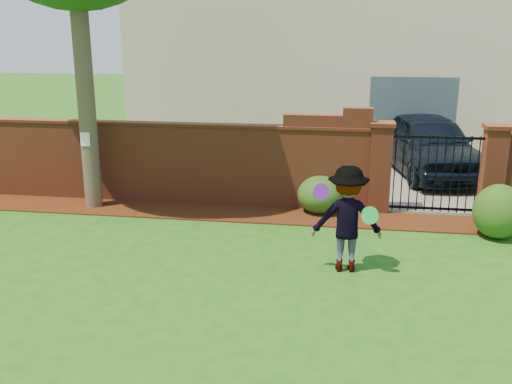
% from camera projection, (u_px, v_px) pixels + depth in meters
% --- Properties ---
extents(ground, '(80.00, 80.00, 0.01)m').
position_uv_depth(ground, '(226.00, 284.00, 8.64)').
color(ground, '#215816').
rests_on(ground, ground).
extents(mulch_bed, '(11.10, 1.08, 0.03)m').
position_uv_depth(mulch_bed, '(214.00, 213.00, 11.95)').
color(mulch_bed, '#37170A').
rests_on(mulch_bed, ground).
extents(brick_wall, '(8.70, 0.31, 2.16)m').
position_uv_depth(brick_wall, '(172.00, 161.00, 12.49)').
color(brick_wall, brown).
rests_on(brick_wall, ground).
extents(pillar_left, '(0.50, 0.50, 1.88)m').
position_uv_depth(pillar_left, '(380.00, 167.00, 11.82)').
color(pillar_left, brown).
rests_on(pillar_left, ground).
extents(pillar_right, '(0.50, 0.50, 1.88)m').
position_uv_depth(pillar_right, '(493.00, 171.00, 11.49)').
color(pillar_right, brown).
rests_on(pillar_right, ground).
extents(iron_gate, '(1.78, 0.03, 1.60)m').
position_uv_depth(iron_gate, '(435.00, 174.00, 11.69)').
color(iron_gate, black).
rests_on(iron_gate, ground).
extents(driveway, '(3.20, 8.00, 0.01)m').
position_uv_depth(driveway, '(412.00, 169.00, 15.72)').
color(driveway, slate).
rests_on(driveway, ground).
extents(house, '(12.40, 6.40, 6.30)m').
position_uv_depth(house, '(329.00, 45.00, 19.04)').
color(house, beige).
rests_on(house, ground).
extents(car, '(2.74, 4.92, 1.58)m').
position_uv_depth(car, '(433.00, 146.00, 14.74)').
color(car, black).
rests_on(car, ground).
extents(paper_notice, '(0.20, 0.01, 0.28)m').
position_uv_depth(paper_notice, '(85.00, 139.00, 11.82)').
color(paper_notice, white).
rests_on(paper_notice, tree).
extents(shrub_left, '(0.95, 0.95, 0.78)m').
position_uv_depth(shrub_left, '(321.00, 195.00, 11.89)').
color(shrub_left, '#194915').
rests_on(shrub_left, ground).
extents(shrub_middle, '(0.91, 0.91, 1.00)m').
position_uv_depth(shrub_middle, '(499.00, 211.00, 10.43)').
color(shrub_middle, '#194915').
rests_on(shrub_middle, ground).
extents(man, '(1.12, 0.69, 1.68)m').
position_uv_depth(man, '(347.00, 220.00, 8.91)').
color(man, gray).
rests_on(man, ground).
extents(frisbee_purple, '(0.27, 0.17, 0.26)m').
position_uv_depth(frisbee_purple, '(321.00, 192.00, 8.67)').
color(frisbee_purple, purple).
rests_on(frisbee_purple, man).
extents(frisbee_green, '(0.28, 0.14, 0.27)m').
position_uv_depth(frisbee_green, '(370.00, 215.00, 8.66)').
color(frisbee_green, green).
rests_on(frisbee_green, man).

